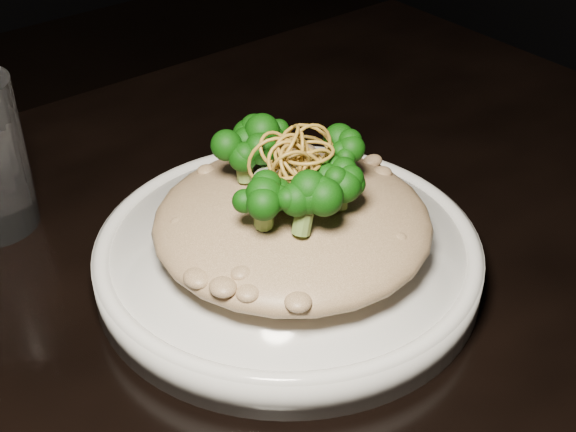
% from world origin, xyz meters
% --- Properties ---
extents(table, '(1.10, 0.80, 0.75)m').
position_xyz_m(table, '(0.00, 0.00, 0.67)').
color(table, black).
rests_on(table, ground).
extents(plate, '(0.29, 0.29, 0.03)m').
position_xyz_m(plate, '(0.06, 0.01, 0.77)').
color(plate, silver).
rests_on(plate, table).
extents(risotto, '(0.21, 0.21, 0.05)m').
position_xyz_m(risotto, '(0.06, 0.01, 0.80)').
color(risotto, brown).
rests_on(risotto, plate).
extents(broccoli, '(0.12, 0.12, 0.04)m').
position_xyz_m(broccoli, '(0.06, 0.01, 0.85)').
color(broccoli, black).
rests_on(broccoli, risotto).
extents(cheese, '(0.07, 0.07, 0.02)m').
position_xyz_m(cheese, '(0.06, 0.01, 0.83)').
color(cheese, white).
rests_on(cheese, risotto).
extents(shallots, '(0.05, 0.05, 0.03)m').
position_xyz_m(shallots, '(0.07, 0.01, 0.86)').
color(shallots, olive).
rests_on(shallots, cheese).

